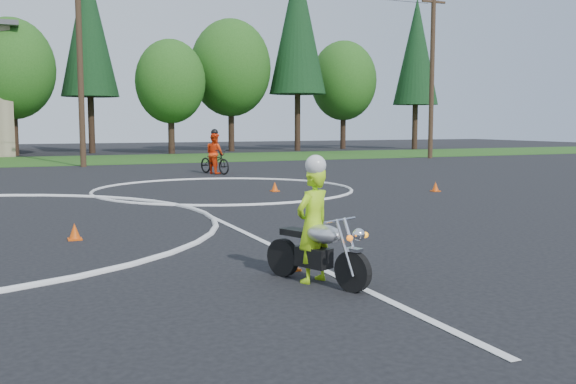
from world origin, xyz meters
name	(u,v)px	position (x,y,z in m)	size (l,w,h in m)	color
course_markings	(25,215)	(2.17, 4.35, 0.01)	(19.05, 19.05, 0.12)	silver
primary_motorcycle	(318,251)	(5.59, -3.85, 0.44)	(0.83, 1.62, 0.90)	black
rider_primary_grp	(313,221)	(5.58, -3.72, 0.81)	(0.65, 0.55, 1.67)	#A2E017
rider_second_grp	(215,158)	(9.61, 14.40, 0.66)	(1.29, 2.05, 1.86)	black
traffic_cones	(240,219)	(6.20, 1.11, 0.14)	(14.81, 11.46, 0.30)	#DF4D0B
treeline	(203,61)	(14.78, 34.61, 6.62)	(38.20, 8.10, 14.52)	#382619
utility_poles	(80,57)	(5.00, 21.00, 5.20)	(41.60, 1.12, 10.00)	#473321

